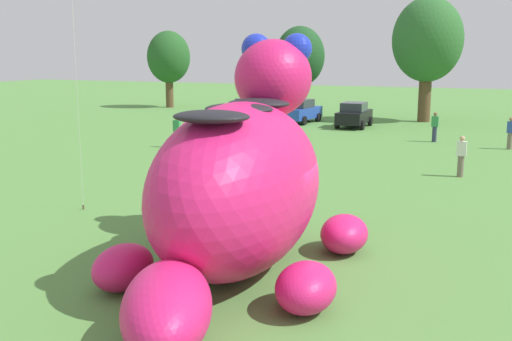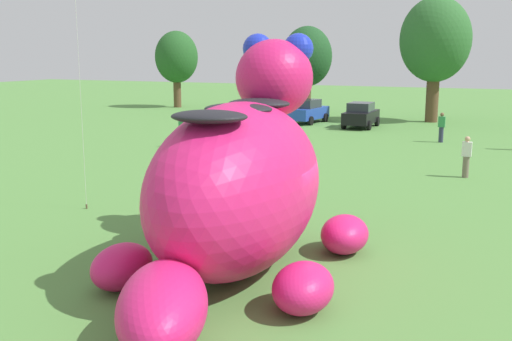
# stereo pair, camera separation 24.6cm
# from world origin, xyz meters

# --- Properties ---
(ground_plane) EXTENTS (160.00, 160.00, 0.00)m
(ground_plane) POSITION_xyz_m (0.00, 0.00, 0.00)
(ground_plane) COLOR #568E42
(giant_inflatable_creature) EXTENTS (6.39, 10.60, 5.58)m
(giant_inflatable_creature) POSITION_xyz_m (-0.88, -0.80, 2.04)
(giant_inflatable_creature) COLOR #E01E6B
(giant_inflatable_creature) RESTS_ON ground
(car_white) EXTENTS (2.14, 4.20, 1.72)m
(car_white) POSITION_xyz_m (-13.48, 28.80, 0.86)
(car_white) COLOR white
(car_white) RESTS_ON ground
(car_blue) EXTENTS (2.27, 4.26, 1.72)m
(car_blue) POSITION_xyz_m (-9.60, 29.00, 0.86)
(car_blue) COLOR #2347B7
(car_blue) RESTS_ON ground
(car_black) EXTENTS (1.98, 4.12, 1.72)m
(car_black) POSITION_xyz_m (-5.31, 27.86, 0.86)
(car_black) COLOR black
(car_black) RESTS_ON ground
(tree_far_left) EXTENTS (3.98, 3.98, 7.06)m
(tree_far_left) POSITION_xyz_m (-25.14, 36.48, 4.62)
(tree_far_left) COLOR brown
(tree_far_left) RESTS_ON ground
(tree_left) EXTENTS (4.06, 4.06, 7.20)m
(tree_left) POSITION_xyz_m (-11.69, 34.76, 4.71)
(tree_left) COLOR brown
(tree_left) RESTS_ON ground
(tree_mid_left) EXTENTS (5.10, 5.10, 9.06)m
(tree_mid_left) POSITION_xyz_m (-1.40, 33.34, 5.92)
(tree_mid_left) COLOR brown
(tree_mid_left) RESTS_ON ground
(spectator_mid_field) EXTENTS (0.38, 0.26, 1.71)m
(spectator_mid_field) POSITION_xyz_m (-11.86, 15.08, 0.85)
(spectator_mid_field) COLOR black
(spectator_mid_field) RESTS_ON ground
(spectator_wandering) EXTENTS (0.38, 0.26, 1.71)m
(spectator_wandering) POSITION_xyz_m (2.97, 12.76, 0.85)
(spectator_wandering) COLOR #726656
(spectator_wandering) RESTS_ON ground
(spectator_far_side) EXTENTS (0.38, 0.26, 1.71)m
(spectator_far_side) POSITION_xyz_m (0.68, 22.76, 0.85)
(spectator_far_side) COLOR #2D334C
(spectator_far_side) RESTS_ON ground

